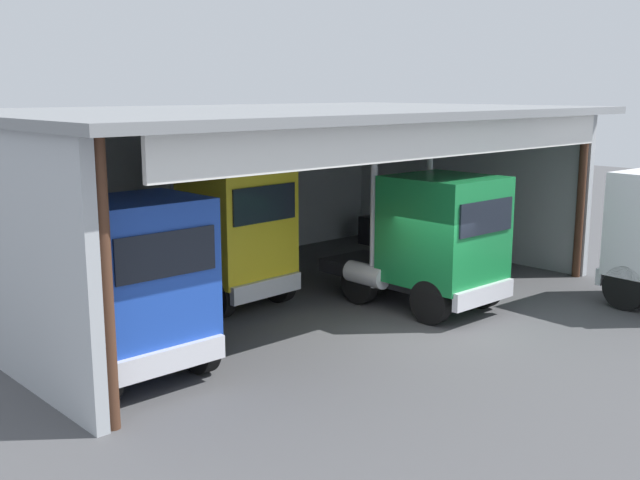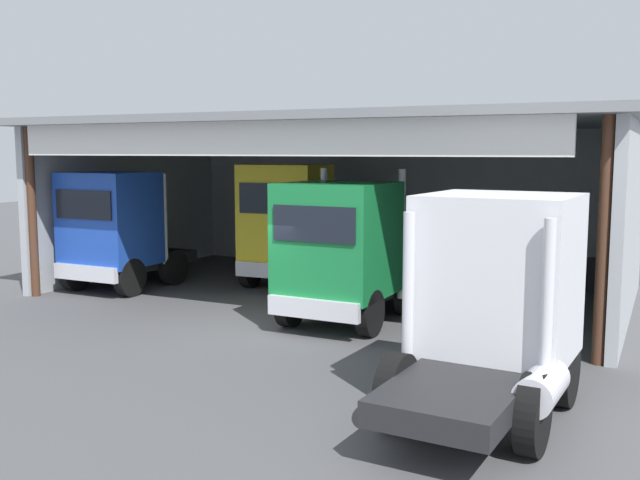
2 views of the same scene
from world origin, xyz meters
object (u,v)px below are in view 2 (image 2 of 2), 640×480
at_px(truck_white_right_bay, 495,299).
at_px(tool_cart, 595,276).
at_px(truck_yellow_left_bay, 290,224).
at_px(oil_drum, 287,255).
at_px(truck_blue_yard_outside, 116,229).
at_px(truck_green_center_left_bay, 343,250).

bearing_deg(truck_white_right_bay, tool_cart, 90.55).
bearing_deg(truck_yellow_left_bay, oil_drum, -63.34).
bearing_deg(truck_blue_yard_outside, tool_cart, -155.97).
height_order(truck_green_center_left_bay, truck_white_right_bay, truck_green_center_left_bay).
bearing_deg(truck_white_right_bay, truck_blue_yard_outside, 160.76).
distance_m(truck_green_center_left_bay, oil_drum, 8.85).
bearing_deg(truck_yellow_left_bay, tool_cart, -164.31).
xyz_separation_m(truck_yellow_left_bay, oil_drum, (-1.80, 3.11, -1.48)).
height_order(truck_blue_yard_outside, truck_white_right_bay, truck_blue_yard_outside).
relative_size(truck_white_right_bay, tool_cart, 4.72).
bearing_deg(tool_cart, truck_green_center_left_bay, -126.73).
distance_m(truck_white_right_bay, oil_drum, 14.91).
bearing_deg(oil_drum, tool_cart, -0.76).
height_order(truck_yellow_left_bay, truck_green_center_left_bay, truck_yellow_left_bay).
bearing_deg(oil_drum, truck_white_right_bay, -48.44).
distance_m(truck_blue_yard_outside, truck_white_right_bay, 13.47).
xyz_separation_m(truck_blue_yard_outside, truck_white_right_bay, (12.43, -5.17, -0.02)).
distance_m(truck_yellow_left_bay, tool_cart, 9.20).
distance_m(truck_yellow_left_bay, oil_drum, 3.88).
xyz_separation_m(truck_yellow_left_bay, truck_white_right_bay, (8.05, -8.00, -0.10)).
relative_size(truck_yellow_left_bay, truck_green_center_left_bay, 0.98).
distance_m(truck_yellow_left_bay, truck_white_right_bay, 11.35).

